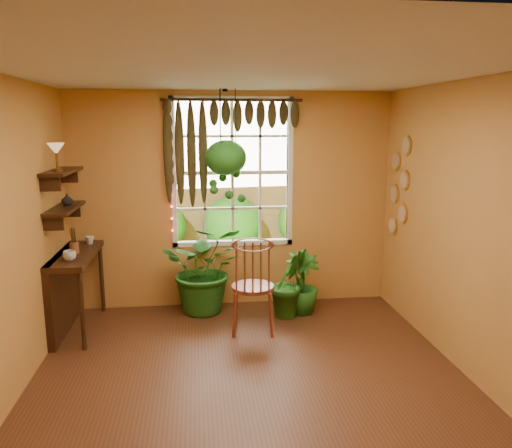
# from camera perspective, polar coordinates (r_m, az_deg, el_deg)

# --- Properties ---
(floor) EXTENTS (4.50, 4.50, 0.00)m
(floor) POSITION_cam_1_polar(r_m,az_deg,el_deg) (4.59, -0.31, -18.70)
(floor) COLOR #572A19
(floor) RESTS_ON ground
(ceiling) EXTENTS (4.50, 4.50, 0.00)m
(ceiling) POSITION_cam_1_polar(r_m,az_deg,el_deg) (3.99, -0.36, 17.15)
(ceiling) COLOR silver
(ceiling) RESTS_ON wall_back
(wall_back) EXTENTS (4.00, 0.00, 4.00)m
(wall_back) POSITION_cam_1_polar(r_m,az_deg,el_deg) (6.28, -2.67, 2.67)
(wall_back) COLOR #C18F42
(wall_back) RESTS_ON floor
(wall_right) EXTENTS (0.00, 4.50, 4.50)m
(wall_right) POSITION_cam_1_polar(r_m,az_deg,el_deg) (4.74, 24.46, -1.21)
(wall_right) COLOR #C18F42
(wall_right) RESTS_ON floor
(window) EXTENTS (1.52, 0.10, 1.86)m
(window) POSITION_cam_1_polar(r_m,az_deg,el_deg) (6.27, -2.72, 5.88)
(window) COLOR white
(window) RESTS_ON wall_back
(valance_vine) EXTENTS (1.70, 0.12, 1.10)m
(valance_vine) POSITION_cam_1_polar(r_m,az_deg,el_deg) (6.11, -3.50, 11.15)
(valance_vine) COLOR #351B0E
(valance_vine) RESTS_ON window
(string_lights) EXTENTS (0.03, 0.03, 1.54)m
(string_lights) POSITION_cam_1_polar(r_m,az_deg,el_deg) (6.17, -9.77, 6.10)
(string_lights) COLOR #FF2633
(string_lights) RESTS_ON window
(wall_plates) EXTENTS (0.04, 0.32, 1.10)m
(wall_plates) POSITION_cam_1_polar(r_m,az_deg,el_deg) (6.27, 16.03, 4.07)
(wall_plates) COLOR beige
(wall_plates) RESTS_ON wall_right
(counter_ledge) EXTENTS (0.40, 1.20, 0.90)m
(counter_ledge) POSITION_cam_1_polar(r_m,az_deg,el_deg) (5.99, -20.76, -6.34)
(counter_ledge) COLOR #351B0E
(counter_ledge) RESTS_ON floor
(shelf_lower) EXTENTS (0.25, 0.90, 0.04)m
(shelf_lower) POSITION_cam_1_polar(r_m,az_deg,el_deg) (5.79, -21.01, 1.69)
(shelf_lower) COLOR #351B0E
(shelf_lower) RESTS_ON wall_left
(shelf_upper) EXTENTS (0.25, 0.90, 0.04)m
(shelf_upper) POSITION_cam_1_polar(r_m,az_deg,el_deg) (5.75, -21.30, 5.62)
(shelf_upper) COLOR #351B0E
(shelf_upper) RESTS_ON wall_left
(backyard) EXTENTS (14.00, 10.00, 12.00)m
(backyard) POSITION_cam_1_polar(r_m,az_deg,el_deg) (10.89, -3.22, 5.99)
(backyard) COLOR #245217
(backyard) RESTS_ON ground
(windsor_chair) EXTENTS (0.53, 0.56, 1.28)m
(windsor_chair) POSITION_cam_1_polar(r_m,az_deg,el_deg) (5.64, -0.36, -8.61)
(windsor_chair) COLOR maroon
(windsor_chair) RESTS_ON floor
(potted_plant_left) EXTENTS (1.03, 0.90, 1.12)m
(potted_plant_left) POSITION_cam_1_polar(r_m,az_deg,el_deg) (6.19, -5.80, -5.02)
(potted_plant_left) COLOR #1D5115
(potted_plant_left) RESTS_ON floor
(potted_plant_mid) EXTENTS (0.56, 0.50, 0.85)m
(potted_plant_mid) POSITION_cam_1_polar(r_m,az_deg,el_deg) (6.05, 3.79, -6.68)
(potted_plant_mid) COLOR #1D5115
(potted_plant_mid) RESTS_ON floor
(potted_plant_right) EXTENTS (0.43, 0.43, 0.76)m
(potted_plant_right) POSITION_cam_1_polar(r_m,az_deg,el_deg) (6.19, 5.21, -6.73)
(potted_plant_right) COLOR #1D5115
(potted_plant_right) RESTS_ON floor
(hanging_basket) EXTENTS (0.49, 0.49, 1.34)m
(hanging_basket) POSITION_cam_1_polar(r_m,az_deg,el_deg) (5.96, -3.47, 7.32)
(hanging_basket) COLOR black
(hanging_basket) RESTS_ON ceiling
(cup_a) EXTENTS (0.14, 0.14, 0.10)m
(cup_a) POSITION_cam_1_polar(r_m,az_deg,el_deg) (5.55, -20.54, -3.40)
(cup_a) COLOR silver
(cup_a) RESTS_ON counter_ledge
(cup_b) EXTENTS (0.11, 0.11, 0.09)m
(cup_b) POSITION_cam_1_polar(r_m,az_deg,el_deg) (6.23, -18.46, -1.77)
(cup_b) COLOR beige
(cup_b) RESTS_ON counter_ledge
(brush_jar) EXTENTS (0.10, 0.10, 0.37)m
(brush_jar) POSITION_cam_1_polar(r_m,az_deg,el_deg) (5.82, -20.11, -1.79)
(brush_jar) COLOR #974B2C
(brush_jar) RESTS_ON counter_ledge
(shelf_vase) EXTENTS (0.13, 0.13, 0.13)m
(shelf_vase) POSITION_cam_1_polar(r_m,az_deg,el_deg) (5.88, -20.79, 2.64)
(shelf_vase) COLOR #B2AD99
(shelf_vase) RESTS_ON shelf_lower
(tiffany_lamp) EXTENTS (0.18, 0.18, 0.29)m
(tiffany_lamp) POSITION_cam_1_polar(r_m,az_deg,el_deg) (5.51, -21.88, 7.80)
(tiffany_lamp) COLOR brown
(tiffany_lamp) RESTS_ON shelf_upper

